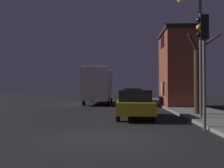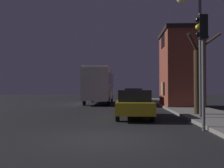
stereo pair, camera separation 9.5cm
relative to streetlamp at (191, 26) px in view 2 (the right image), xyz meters
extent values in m
plane|color=black|center=(-3.88, -4.75, -4.65)|extent=(120.00, 120.00, 0.00)
cube|color=brown|center=(1.40, 8.93, -1.47)|extent=(2.85, 4.69, 6.05)
cube|color=black|center=(1.40, 8.93, 1.70)|extent=(3.09, 4.93, 0.30)
cube|color=black|center=(-0.05, 8.43, -3.10)|extent=(0.03, 0.70, 1.10)
cube|color=#F2D172|center=(-0.05, 9.43, -3.10)|extent=(0.03, 0.70, 1.10)
cube|color=black|center=(-0.05, 8.43, 0.95)|extent=(0.03, 0.70, 1.10)
cube|color=black|center=(-0.05, 9.43, 0.95)|extent=(0.03, 0.70, 1.10)
cylinder|color=#4C4C4C|center=(0.45, 0.00, -1.48)|extent=(0.14, 0.14, 6.04)
cylinder|color=#4C4C4C|center=(-0.38, -3.13, -2.96)|extent=(0.12, 0.12, 3.38)
cube|color=black|center=(-0.38, -3.13, -0.82)|extent=(0.30, 0.24, 0.90)
sphere|color=black|center=(-0.56, -3.13, -0.55)|extent=(0.20, 0.20, 0.20)
sphere|color=yellow|center=(-0.56, -3.13, -0.82)|extent=(0.20, 0.20, 0.20)
sphere|color=black|center=(-0.56, -3.13, -1.09)|extent=(0.20, 0.20, 0.20)
cylinder|color=#382819|center=(0.73, 1.60, -2.73)|extent=(0.33, 0.33, 3.53)
cylinder|color=#382819|center=(0.48, 1.46, -0.53)|extent=(0.70, 0.49, 0.95)
cylinder|color=#382819|center=(1.26, 1.28, -0.56)|extent=(1.19, 0.79, 0.90)
cylinder|color=#382819|center=(1.05, 1.60, -0.56)|extent=(0.74, 0.16, 0.89)
cylinder|color=#382819|center=(0.46, 1.47, -0.53)|extent=(0.72, 0.45, 0.95)
cube|color=beige|center=(-5.92, 13.42, -2.67)|extent=(2.44, 9.06, 2.99)
cube|color=black|center=(-5.92, 13.42, -2.13)|extent=(2.46, 8.33, 1.08)
cube|color=#B2B2B2|center=(-5.92, 13.42, -1.11)|extent=(2.31, 8.61, 0.12)
cylinder|color=black|center=(-4.79, 16.36, -4.17)|extent=(0.18, 0.96, 0.96)
cylinder|color=black|center=(-7.05, 16.36, -4.17)|extent=(0.18, 0.96, 0.96)
cylinder|color=black|center=(-4.79, 10.47, -4.17)|extent=(0.18, 0.96, 0.96)
cylinder|color=black|center=(-7.05, 10.47, -4.17)|extent=(0.18, 0.96, 0.96)
cube|color=olive|center=(-2.80, 0.84, -4.03)|extent=(1.80, 4.69, 0.58)
cube|color=black|center=(-2.80, 0.60, -3.46)|extent=(1.59, 2.44, 0.57)
cylinder|color=black|center=(-1.99, 2.36, -4.32)|extent=(0.18, 0.65, 0.65)
cylinder|color=black|center=(-3.61, 2.36, -4.32)|extent=(0.18, 0.65, 0.65)
cylinder|color=black|center=(-1.99, -0.69, -4.32)|extent=(0.18, 0.65, 0.65)
cylinder|color=black|center=(-3.61, -0.69, -4.32)|extent=(0.18, 0.65, 0.65)
cube|color=#B21E19|center=(-2.55, 10.18, -3.97)|extent=(1.71, 4.16, 0.74)
cube|color=black|center=(-2.55, 9.97, -3.34)|extent=(1.51, 2.16, 0.52)
cylinder|color=black|center=(-1.79, 11.53, -4.34)|extent=(0.18, 0.61, 0.61)
cylinder|color=black|center=(-3.32, 11.53, -4.34)|extent=(0.18, 0.61, 0.61)
cylinder|color=black|center=(-1.79, 8.83, -4.34)|extent=(0.18, 0.61, 0.61)
cylinder|color=black|center=(-3.32, 8.83, -4.34)|extent=(0.18, 0.61, 0.61)
cube|color=beige|center=(-2.40, 19.31, -3.96)|extent=(1.85, 4.40, 0.72)
cube|color=black|center=(-2.40, 19.09, -3.32)|extent=(1.63, 2.29, 0.55)
cylinder|color=black|center=(-1.57, 20.74, -4.32)|extent=(0.18, 0.66, 0.66)
cylinder|color=black|center=(-3.24, 20.74, -4.32)|extent=(0.18, 0.66, 0.66)
cylinder|color=black|center=(-1.57, 17.88, -4.32)|extent=(0.18, 0.66, 0.66)
cylinder|color=black|center=(-3.24, 17.88, -4.32)|extent=(0.18, 0.66, 0.66)
camera|label=1|loc=(-3.35, -12.47, -3.11)|focal=40.00mm
camera|label=2|loc=(-3.25, -12.47, -3.11)|focal=40.00mm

